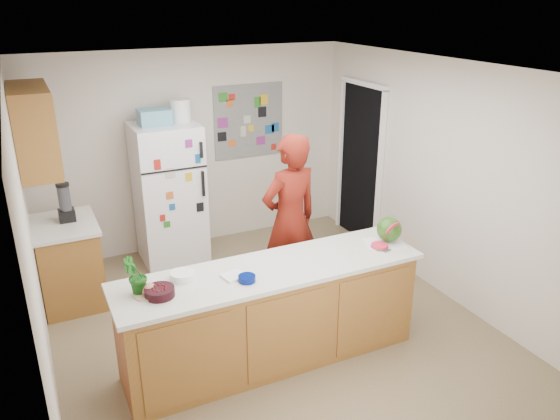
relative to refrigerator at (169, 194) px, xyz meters
name	(u,v)px	position (x,y,z in m)	size (l,w,h in m)	color
floor	(269,326)	(0.45, -1.88, -0.86)	(4.00, 4.50, 0.02)	brown
wall_back	(194,150)	(0.45, 0.38, 0.40)	(4.00, 0.02, 2.50)	beige
wall_left	(30,250)	(-1.56, -1.88, 0.40)	(0.02, 4.50, 2.50)	beige
wall_right	(440,179)	(2.46, -1.88, 0.40)	(0.02, 4.50, 2.50)	beige
ceiling	(267,68)	(0.45, -1.88, 1.66)	(4.00, 4.50, 0.02)	white
doorway	(361,164)	(2.44, -0.43, 0.17)	(0.03, 0.85, 2.04)	black
peninsula_base	(272,317)	(0.25, -2.38, -0.41)	(2.60, 0.62, 0.88)	brown
peninsula_top	(271,270)	(0.25, -2.38, 0.05)	(2.68, 0.70, 0.04)	silver
side_counter_base	(70,264)	(-1.24, -0.53, -0.42)	(0.60, 0.80, 0.86)	brown
side_counter_top	(63,225)	(-1.24, -0.53, 0.03)	(0.64, 0.84, 0.04)	silver
upper_cabinets	(33,129)	(-1.37, -0.58, 1.05)	(0.35, 1.00, 0.80)	brown
refrigerator	(169,194)	(0.00, 0.00, 0.00)	(0.75, 0.70, 1.70)	silver
fridge_top_bin	(154,117)	(-0.10, 0.00, 0.94)	(0.35, 0.28, 0.18)	#5999B2
photo_collage	(249,121)	(1.20, 0.36, 0.70)	(0.95, 0.01, 0.95)	slate
person	(290,221)	(0.86, -1.51, 0.07)	(0.67, 0.44, 1.83)	#62150C
blender_appliance	(65,203)	(-1.19, -0.48, 0.24)	(0.12, 0.12, 0.38)	black
cutting_board	(384,243)	(1.40, -2.40, 0.08)	(0.36, 0.27, 0.01)	white
watermelon	(389,229)	(1.46, -2.38, 0.20)	(0.23, 0.23, 0.23)	#215D13
watermelon_slice	(379,245)	(1.31, -2.45, 0.09)	(0.15, 0.15, 0.02)	red
cherry_bowl	(160,292)	(-0.71, -2.43, 0.11)	(0.23, 0.23, 0.07)	black
white_bowl	(182,276)	(-0.48, -2.24, 0.10)	(0.20, 0.20, 0.06)	white
cobalt_bowl	(247,279)	(-0.02, -2.50, 0.10)	(0.14, 0.14, 0.05)	#000F55
plate	(149,293)	(-0.78, -2.36, 0.08)	(0.25, 0.25, 0.02)	tan
paper_towel	(234,276)	(-0.09, -2.39, 0.08)	(0.18, 0.16, 0.02)	silver
keys	(387,250)	(1.33, -2.53, 0.08)	(0.09, 0.04, 0.01)	slate
potted_plant	(135,276)	(-0.87, -2.33, 0.23)	(0.18, 0.14, 0.32)	#0F3B0A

